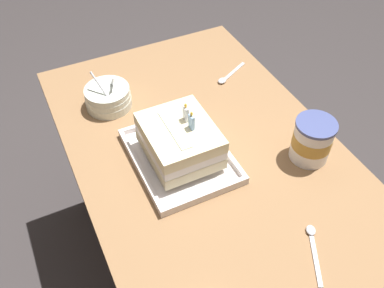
{
  "coord_description": "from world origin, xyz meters",
  "views": [
    {
      "loc": [
        0.71,
        -0.38,
        1.53
      ],
      "look_at": [
        0.01,
        -0.04,
        0.73
      ],
      "focal_mm": 39.2,
      "sensor_mm": 36.0,
      "label": 1
    }
  ],
  "objects_px": {
    "foil_tray": "(180,157)",
    "bowl_stack": "(108,97)",
    "serving_spoon_near_tray": "(226,78)",
    "serving_spoon_by_bowls": "(313,241)",
    "ice_cream_tub": "(312,140)",
    "birthday_cake": "(180,140)"
  },
  "relations": [
    {
      "from": "ice_cream_tub",
      "to": "serving_spoon_near_tray",
      "type": "height_order",
      "value": "ice_cream_tub"
    },
    {
      "from": "foil_tray",
      "to": "serving_spoon_by_bowls",
      "type": "distance_m",
      "value": 0.4
    },
    {
      "from": "foil_tray",
      "to": "bowl_stack",
      "type": "height_order",
      "value": "bowl_stack"
    },
    {
      "from": "foil_tray",
      "to": "birthday_cake",
      "type": "bearing_deg",
      "value": 90.0
    },
    {
      "from": "serving_spoon_by_bowls",
      "to": "birthday_cake",
      "type": "bearing_deg",
      "value": -155.6
    },
    {
      "from": "serving_spoon_near_tray",
      "to": "serving_spoon_by_bowls",
      "type": "height_order",
      "value": "serving_spoon_near_tray"
    },
    {
      "from": "foil_tray",
      "to": "bowl_stack",
      "type": "bearing_deg",
      "value": -160.52
    },
    {
      "from": "birthday_cake",
      "to": "serving_spoon_near_tray",
      "type": "bearing_deg",
      "value": 132.26
    },
    {
      "from": "bowl_stack",
      "to": "ice_cream_tub",
      "type": "relative_size",
      "value": 1.14
    },
    {
      "from": "bowl_stack",
      "to": "ice_cream_tub",
      "type": "xyz_separation_m",
      "value": [
        0.43,
        0.42,
        0.03
      ]
    },
    {
      "from": "serving_spoon_by_bowls",
      "to": "foil_tray",
      "type": "bearing_deg",
      "value": -155.59
    },
    {
      "from": "birthday_cake",
      "to": "serving_spoon_by_bowls",
      "type": "distance_m",
      "value": 0.4
    },
    {
      "from": "birthday_cake",
      "to": "bowl_stack",
      "type": "distance_m",
      "value": 0.31
    },
    {
      "from": "birthday_cake",
      "to": "ice_cream_tub",
      "type": "bearing_deg",
      "value": 65.86
    },
    {
      "from": "birthday_cake",
      "to": "bowl_stack",
      "type": "bearing_deg",
      "value": -160.51
    },
    {
      "from": "foil_tray",
      "to": "serving_spoon_by_bowls",
      "type": "height_order",
      "value": "foil_tray"
    },
    {
      "from": "bowl_stack",
      "to": "foil_tray",
      "type": "bearing_deg",
      "value": 19.48
    },
    {
      "from": "serving_spoon_near_tray",
      "to": "serving_spoon_by_bowls",
      "type": "bearing_deg",
      "value": -10.57
    },
    {
      "from": "bowl_stack",
      "to": "serving_spoon_by_bowls",
      "type": "distance_m",
      "value": 0.7
    },
    {
      "from": "birthday_cake",
      "to": "serving_spoon_by_bowls",
      "type": "bearing_deg",
      "value": 24.4
    },
    {
      "from": "serving_spoon_near_tray",
      "to": "serving_spoon_by_bowls",
      "type": "xyz_separation_m",
      "value": [
        0.61,
        -0.11,
        -0.0
      ]
    },
    {
      "from": "foil_tray",
      "to": "ice_cream_tub",
      "type": "relative_size",
      "value": 2.55
    }
  ]
}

